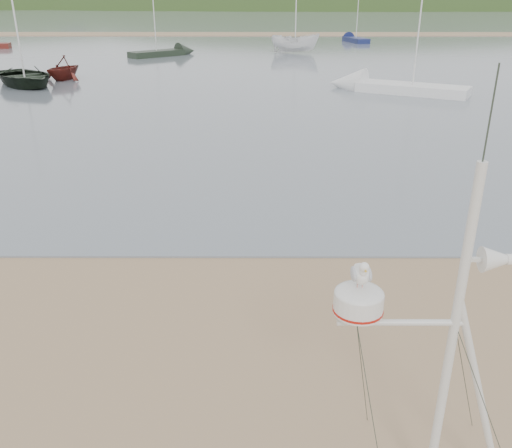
{
  "coord_description": "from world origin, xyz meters",
  "views": [
    {
      "loc": [
        2.47,
        -6.23,
        5.17
      ],
      "look_at": [
        2.45,
        1.0,
        2.07
      ],
      "focal_mm": 38.0,
      "sensor_mm": 36.0,
      "label": 1
    }
  ],
  "objects_px": {
    "sailboat_dark_mid": "(173,52)",
    "mast_rig": "(436,413)",
    "boat_dark": "(18,38)",
    "sailboat_blue_far": "(351,39)",
    "boat_red": "(61,57)",
    "boat_white": "(296,27)",
    "sailboat_white_near": "(374,86)"
  },
  "relations": [
    {
      "from": "sailboat_white_near",
      "to": "mast_rig",
      "type": "bearing_deg",
      "value": -100.0
    },
    {
      "from": "boat_dark",
      "to": "boat_red",
      "type": "height_order",
      "value": "boat_dark"
    },
    {
      "from": "boat_red",
      "to": "boat_white",
      "type": "relative_size",
      "value": 0.65
    },
    {
      "from": "boat_white",
      "to": "sailboat_white_near",
      "type": "bearing_deg",
      "value": -162.93
    },
    {
      "from": "mast_rig",
      "to": "sailboat_dark_mid",
      "type": "height_order",
      "value": "sailboat_dark_mid"
    },
    {
      "from": "sailboat_dark_mid",
      "to": "sailboat_white_near",
      "type": "bearing_deg",
      "value": -53.03
    },
    {
      "from": "mast_rig",
      "to": "boat_dark",
      "type": "distance_m",
      "value": 32.43
    },
    {
      "from": "boat_white",
      "to": "sailboat_blue_far",
      "type": "xyz_separation_m",
      "value": [
        7.22,
        13.07,
        -1.96
      ]
    },
    {
      "from": "boat_white",
      "to": "boat_dark",
      "type": "bearing_deg",
      "value": 146.88
    },
    {
      "from": "boat_dark",
      "to": "boat_white",
      "type": "xyz_separation_m",
      "value": [
        17.24,
        19.42,
        -0.52
      ]
    },
    {
      "from": "mast_rig",
      "to": "boat_dark",
      "type": "relative_size",
      "value": 0.85
    },
    {
      "from": "boat_white",
      "to": "sailboat_white_near",
      "type": "relative_size",
      "value": 0.57
    },
    {
      "from": "sailboat_dark_mid",
      "to": "sailboat_blue_far",
      "type": "bearing_deg",
      "value": 39.74
    },
    {
      "from": "boat_dark",
      "to": "sailboat_dark_mid",
      "type": "relative_size",
      "value": 0.85
    },
    {
      "from": "boat_dark",
      "to": "boat_white",
      "type": "bearing_deg",
      "value": 6.47
    },
    {
      "from": "sailboat_dark_mid",
      "to": "mast_rig",
      "type": "bearing_deg",
      "value": -78.35
    },
    {
      "from": "boat_white",
      "to": "sailboat_blue_far",
      "type": "height_order",
      "value": "sailboat_blue_far"
    },
    {
      "from": "boat_dark",
      "to": "mast_rig",
      "type": "bearing_deg",
      "value": -103.03
    },
    {
      "from": "sailboat_blue_far",
      "to": "sailboat_white_near",
      "type": "height_order",
      "value": "sailboat_white_near"
    },
    {
      "from": "boat_red",
      "to": "sailboat_blue_far",
      "type": "height_order",
      "value": "sailboat_blue_far"
    },
    {
      "from": "boat_dark",
      "to": "sailboat_blue_far",
      "type": "distance_m",
      "value": 40.74
    },
    {
      "from": "mast_rig",
      "to": "boat_red",
      "type": "bearing_deg",
      "value": 114.68
    },
    {
      "from": "boat_red",
      "to": "sailboat_blue_far",
      "type": "relative_size",
      "value": 0.46
    },
    {
      "from": "boat_red",
      "to": "boat_white",
      "type": "bearing_deg",
      "value": 69.99
    },
    {
      "from": "sailboat_blue_far",
      "to": "sailboat_dark_mid",
      "type": "height_order",
      "value": "sailboat_dark_mid"
    },
    {
      "from": "sailboat_white_near",
      "to": "sailboat_dark_mid",
      "type": "xyz_separation_m",
      "value": [
        -14.16,
        18.81,
        0.0
      ]
    },
    {
      "from": "sailboat_white_near",
      "to": "sailboat_blue_far",
      "type": "bearing_deg",
      "value": 83.17
    },
    {
      "from": "sailboat_blue_far",
      "to": "sailboat_white_near",
      "type": "xyz_separation_m",
      "value": [
        -4.06,
        -33.96,
        -0.0
      ]
    },
    {
      "from": "boat_white",
      "to": "mast_rig",
      "type": "bearing_deg",
      "value": -173.42
    },
    {
      "from": "boat_white",
      "to": "sailboat_white_near",
      "type": "distance_m",
      "value": 21.21
    },
    {
      "from": "boat_dark",
      "to": "boat_red",
      "type": "distance_m",
      "value": 3.16
    },
    {
      "from": "mast_rig",
      "to": "sailboat_dark_mid",
      "type": "relative_size",
      "value": 0.72
    }
  ]
}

